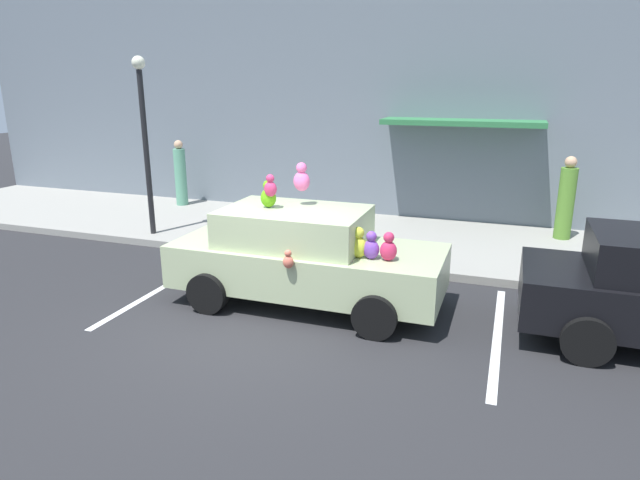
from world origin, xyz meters
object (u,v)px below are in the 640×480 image
(teddy_bear_on_sidewalk, at_px, (304,236))
(pedestrian_by_lamp, at_px, (181,175))
(pedestrian_near_shopfront, at_px, (566,201))
(street_lamp_post, at_px, (144,128))
(plush_covered_car, at_px, (304,256))

(teddy_bear_on_sidewalk, relative_size, pedestrian_by_lamp, 0.32)
(pedestrian_near_shopfront, height_order, pedestrian_by_lamp, pedestrian_near_shopfront)
(teddy_bear_on_sidewalk, relative_size, street_lamp_post, 0.15)
(street_lamp_post, xyz_separation_m, pedestrian_by_lamp, (-1.05, 2.78, -1.50))
(pedestrian_near_shopfront, bearing_deg, pedestrian_by_lamp, 179.18)
(plush_covered_car, height_order, pedestrian_by_lamp, plush_covered_car)
(pedestrian_near_shopfront, relative_size, pedestrian_by_lamp, 1.01)
(street_lamp_post, relative_size, pedestrian_near_shopfront, 2.13)
(street_lamp_post, height_order, pedestrian_near_shopfront, street_lamp_post)
(plush_covered_car, distance_m, pedestrian_by_lamp, 7.54)
(plush_covered_car, relative_size, teddy_bear_on_sidewalk, 7.43)
(street_lamp_post, bearing_deg, pedestrian_by_lamp, 110.67)
(teddy_bear_on_sidewalk, bearing_deg, pedestrian_near_shopfront, 27.67)
(street_lamp_post, bearing_deg, teddy_bear_on_sidewalk, 0.17)
(street_lamp_post, height_order, pedestrian_by_lamp, street_lamp_post)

